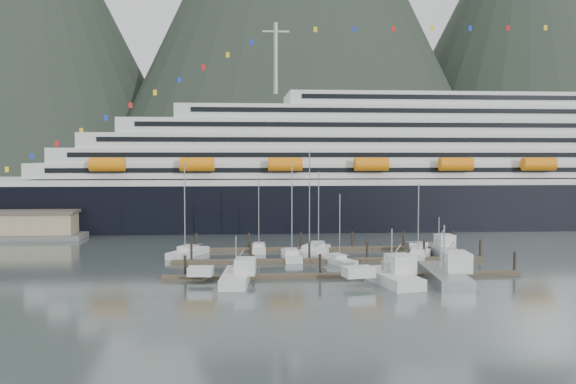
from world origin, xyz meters
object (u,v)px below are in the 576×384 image
(sailboat_e, at_px, (259,249))
(sailboat_f, at_px, (318,249))
(sailboat_a, at_px, (188,253))
(trawler_a, at_px, (235,276))
(trawler_b, at_px, (390,276))
(trawler_e, at_px, (438,249))
(sailboat_c, at_px, (337,261))
(sailboat_h, at_px, (419,256))
(cruise_ship, at_px, (447,174))
(sailboat_d, at_px, (312,251))
(trawler_c, at_px, (442,274))
(sailboat_b, at_px, (291,256))

(sailboat_e, xyz_separation_m, sailboat_f, (10.01, -1.30, 0.03))
(sailboat_a, height_order, trawler_a, sailboat_a)
(sailboat_a, xyz_separation_m, trawler_b, (27.20, -26.15, 0.51))
(trawler_e, bearing_deg, sailboat_c, 108.66)
(sailboat_f, distance_m, trawler_a, 30.82)
(sailboat_a, distance_m, sailboat_h, 37.00)
(cruise_ship, xyz_separation_m, sailboat_a, (-57.03, -43.82, -11.59))
(sailboat_c, bearing_deg, sailboat_e, 16.72)
(sailboat_d, bearing_deg, cruise_ship, -13.52)
(sailboat_a, bearing_deg, sailboat_h, -74.12)
(sailboat_f, relative_size, trawler_a, 1.15)
(sailboat_a, bearing_deg, trawler_e, -66.67)
(cruise_ship, height_order, sailboat_f, cruise_ship)
(sailboat_h, relative_size, trawler_c, 0.78)
(sailboat_a, height_order, sailboat_d, sailboat_d)
(sailboat_a, xyz_separation_m, trawler_c, (34.20, -25.21, 0.54))
(trawler_a, xyz_separation_m, trawler_c, (26.63, -1.41, 0.14))
(sailboat_a, height_order, trawler_e, sailboat_a)
(sailboat_a, distance_m, sailboat_f, 21.96)
(cruise_ship, bearing_deg, trawler_b, -113.09)
(sailboat_a, distance_m, trawler_e, 41.10)
(trawler_a, bearing_deg, trawler_b, -91.67)
(sailboat_h, height_order, trawler_b, sailboat_h)
(sailboat_e, relative_size, sailboat_h, 1.08)
(sailboat_a, distance_m, trawler_b, 37.73)
(sailboat_d, distance_m, sailboat_h, 17.42)
(sailboat_f, xyz_separation_m, trawler_a, (-14.10, -27.40, 0.42))
(trawler_e, bearing_deg, sailboat_d, 79.97)
(sailboat_h, bearing_deg, sailboat_b, 110.05)
(trawler_a, xyz_separation_m, trawler_b, (19.63, -2.34, 0.10))
(sailboat_f, relative_size, sailboat_h, 1.12)
(sailboat_a, bearing_deg, sailboat_f, -55.75)
(sailboat_b, bearing_deg, trawler_c, -139.55)
(sailboat_a, xyz_separation_m, sailboat_b, (16.43, -4.54, -0.01))
(sailboat_h, bearing_deg, trawler_a, 145.42)
(sailboat_c, bearing_deg, cruise_ship, -53.97)
(sailboat_h, distance_m, trawler_a, 34.15)
(trawler_a, bearing_deg, sailboat_h, -52.95)
(cruise_ship, bearing_deg, sailboat_c, -122.65)
(sailboat_h, bearing_deg, sailboat_c, 128.71)
(sailboat_b, bearing_deg, sailboat_a, 74.33)
(sailboat_e, relative_size, trawler_b, 1.10)
(sailboat_d, height_order, trawler_c, sailboat_d)
(sailboat_c, height_order, trawler_c, sailboat_c)
(sailboat_d, relative_size, trawler_e, 1.65)
(sailboat_b, relative_size, trawler_e, 1.48)
(sailboat_b, height_order, trawler_c, sailboat_b)
(trawler_c, bearing_deg, sailboat_b, 45.54)
(sailboat_a, distance_m, trawler_a, 24.98)
(trawler_a, bearing_deg, cruise_ship, -31.06)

